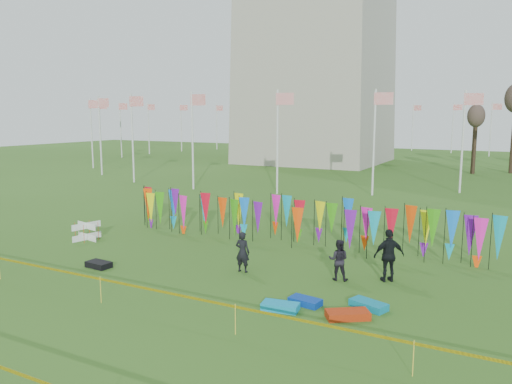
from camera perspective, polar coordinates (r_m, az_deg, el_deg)
The scene contains 13 objects.
ground at distance 17.98m, azimuth -7.09°, elevation -11.09°, with size 160.00×160.00×0.00m, color #2D5517.
flagpole_ring at distance 66.26m, azimuth 6.88°, elevation 6.92°, with size 57.40×56.16×8.00m.
banner_row at distance 23.73m, azimuth 3.69°, elevation -2.98°, with size 18.64×0.64×2.14m.
caution_tape_near at distance 16.06m, azimuth -12.82°, elevation -10.76°, with size 26.00×0.02×0.90m.
box_kite at distance 25.91m, azimuth -18.78°, elevation -4.27°, with size 0.80×0.80×0.89m.
person_left at distance 19.60m, azimuth -1.55°, elevation -6.86°, with size 0.59×0.43×1.61m, color black.
person_mid at distance 18.93m, azimuth 9.41°, elevation -7.65°, with size 0.75×0.46×1.54m, color black.
person_right at distance 19.10m, azimuth 14.95°, elevation -7.03°, with size 1.15×0.66×1.97m, color black.
kite_bag_turquoise at distance 16.16m, azimuth 2.80°, elevation -12.94°, with size 1.15×0.58×0.23m, color #0D98CE.
kite_bag_blue at distance 16.64m, azimuth 5.65°, elevation -12.34°, with size 1.03×0.54×0.21m, color #0A38A7.
kite_bag_red at distance 15.77m, azimuth 10.42°, elevation -13.62°, with size 1.29×0.59×0.24m, color #BB2E0C.
kite_bag_black at distance 21.33m, azimuth -17.54°, elevation -7.90°, with size 1.01×0.59×0.24m, color black.
kite_bag_teal at distance 16.66m, azimuth 12.74°, elevation -12.47°, with size 1.17×0.56×0.22m, color #0B81A3.
Camera 1 is at (9.77, -13.81, 6.09)m, focal length 35.00 mm.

